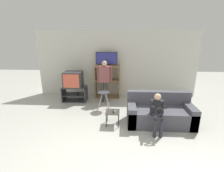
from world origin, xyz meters
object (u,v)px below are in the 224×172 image
at_px(tv_stand, 75,94).
at_px(couch, 159,113).
at_px(remote_control_white, 115,112).
at_px(television_flat, 107,59).
at_px(remote_control_black, 113,112).
at_px(person_seated_child, 157,110).
at_px(television_main, 73,79).
at_px(media_shelf, 107,81).
at_px(person_standing_adult, 105,78).
at_px(snack_table, 113,113).
at_px(folding_stool, 104,95).

height_order(tv_stand, couch, couch).
xyz_separation_m(tv_stand, remote_control_white, (1.59, -1.73, 0.13)).
distance_m(television_flat, remote_control_black, 2.55).
height_order(tv_stand, person_seated_child, person_seated_child).
bearing_deg(remote_control_white, television_main, 164.39).
bearing_deg(television_flat, television_main, -157.54).
bearing_deg(television_flat, media_shelf, -43.05).
xyz_separation_m(television_flat, person_standing_adult, (-0.03, -0.57, -0.60)).
relative_size(television_main, couch, 0.37).
xyz_separation_m(television_flat, snack_table, (0.35, -2.21, -1.20)).
relative_size(media_shelf, remote_control_black, 8.91).
relative_size(media_shelf, folding_stool, 2.07).
relative_size(media_shelf, television_flat, 1.54).
bearing_deg(media_shelf, tv_stand, -158.26).
xyz_separation_m(television_main, folding_stool, (1.22, -0.76, -0.33)).
bearing_deg(remote_control_white, folding_stool, 143.59).
relative_size(folding_stool, remote_control_white, 4.31).
xyz_separation_m(television_flat, remote_control_black, (0.37, -2.26, -1.13)).
bearing_deg(folding_stool, person_seated_child, -41.39).
height_order(media_shelf, couch, media_shelf).
height_order(snack_table, person_seated_child, person_seated_child).
bearing_deg(couch, remote_control_white, -171.77).
xyz_separation_m(tv_stand, remote_control_black, (1.55, -1.75, 0.13)).
xyz_separation_m(television_flat, remote_control_white, (0.41, -2.24, -1.13)).
bearing_deg(media_shelf, person_standing_adult, -95.91).
distance_m(media_shelf, snack_table, 2.23).
height_order(television_flat, couch, television_flat).
xyz_separation_m(tv_stand, television_main, (-0.03, 0.01, 0.57)).
bearing_deg(television_main, remote_control_white, -47.09).
bearing_deg(television_main, tv_stand, -17.16).
bearing_deg(folding_stool, media_shelf, 89.14).
height_order(media_shelf, snack_table, media_shelf).
bearing_deg(remote_control_white, couch, 39.71).
xyz_separation_m(remote_control_black, person_standing_adult, (-0.40, 1.69, 0.53)).
distance_m(television_flat, folding_stool, 1.62).
relative_size(tv_stand, remote_control_white, 6.21).
bearing_deg(media_shelf, folding_stool, -90.86).
bearing_deg(snack_table, television_flat, 99.00).
relative_size(couch, person_standing_adult, 1.16).
height_order(television_flat, folding_stool, television_flat).
bearing_deg(remote_control_black, television_main, 129.96).
xyz_separation_m(folding_stool, person_standing_adult, (-0.04, 0.69, 0.42)).
relative_size(snack_table, remote_control_black, 2.70).
bearing_deg(couch, television_main, 151.45).
relative_size(television_main, folding_stool, 1.06).
height_order(remote_control_white, couch, couch).
xyz_separation_m(folding_stool, person_seated_child, (1.46, -1.29, 0.10)).
relative_size(television_flat, remote_control_white, 5.78).
xyz_separation_m(person_standing_adult, person_seated_child, (1.50, -1.97, -0.32)).
bearing_deg(remote_control_white, snack_table, -170.79).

